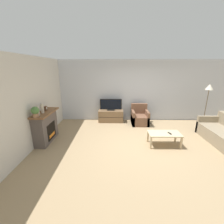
% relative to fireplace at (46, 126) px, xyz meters
% --- Properties ---
extents(ground_plane, '(24.00, 24.00, 0.00)m').
position_rel_fireplace_xyz_m(ground_plane, '(3.18, -0.10, -0.51)').
color(ground_plane, '#9E8460').
extents(wall_back, '(12.00, 0.06, 2.70)m').
position_rel_fireplace_xyz_m(wall_back, '(3.18, 2.20, 0.84)').
color(wall_back, silver).
rests_on(wall_back, ground).
extents(wall_left, '(0.06, 12.00, 2.70)m').
position_rel_fireplace_xyz_m(wall_left, '(-0.21, -0.10, 0.84)').
color(wall_left, beige).
rests_on(wall_left, ground).
extents(fireplace, '(0.48, 1.22, 1.01)m').
position_rel_fireplace_xyz_m(fireplace, '(0.00, 0.00, 0.00)').
color(fireplace, '#564C47').
rests_on(fireplace, ground).
extents(mantel_vase_left, '(0.08, 0.08, 0.30)m').
position_rel_fireplace_xyz_m(mantel_vase_left, '(0.02, -0.37, 0.64)').
color(mantel_vase_left, beige).
rests_on(mantel_vase_left, fireplace).
extents(mantel_vase_centre_left, '(0.10, 0.10, 0.30)m').
position_rel_fireplace_xyz_m(mantel_vase_centre_left, '(0.02, -0.09, 0.64)').
color(mantel_vase_centre_left, beige).
rests_on(mantel_vase_centre_left, fireplace).
extents(mantel_clock, '(0.08, 0.11, 0.15)m').
position_rel_fireplace_xyz_m(mantel_clock, '(0.02, 0.12, 0.57)').
color(mantel_clock, brown).
rests_on(mantel_clock, fireplace).
extents(potted_plant, '(0.22, 0.22, 0.31)m').
position_rel_fireplace_xyz_m(potted_plant, '(0.02, -0.52, 0.66)').
color(potted_plant, '#936B4C').
rests_on(potted_plant, fireplace).
extents(tv_stand, '(1.09, 0.46, 0.53)m').
position_rel_fireplace_xyz_m(tv_stand, '(2.09, 1.91, -0.25)').
color(tv_stand, brown).
rests_on(tv_stand, ground).
extents(tv, '(0.96, 0.18, 0.51)m').
position_rel_fireplace_xyz_m(tv, '(2.09, 1.90, 0.25)').
color(tv, black).
rests_on(tv, tv_stand).
extents(armchair, '(0.70, 0.76, 0.84)m').
position_rel_fireplace_xyz_m(armchair, '(3.34, 1.64, -0.24)').
color(armchair, brown).
rests_on(armchair, ground).
extents(coffee_table, '(0.99, 0.51, 0.41)m').
position_rel_fireplace_xyz_m(coffee_table, '(3.80, -0.25, -0.16)').
color(coffee_table, '#CCB289').
rests_on(coffee_table, ground).
extents(remote, '(0.08, 0.16, 0.02)m').
position_rel_fireplace_xyz_m(remote, '(3.94, -0.28, -0.09)').
color(remote, black).
rests_on(remote, coffee_table).
extents(floor_lamp, '(0.30, 0.30, 1.76)m').
position_rel_fireplace_xyz_m(floor_lamp, '(5.87, 1.26, 0.98)').
color(floor_lamp, black).
rests_on(floor_lamp, ground).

